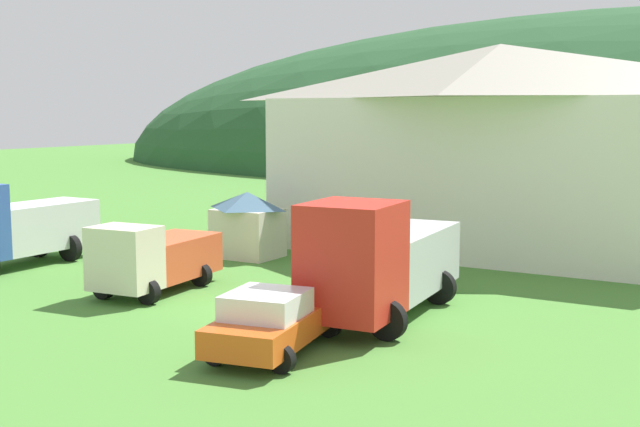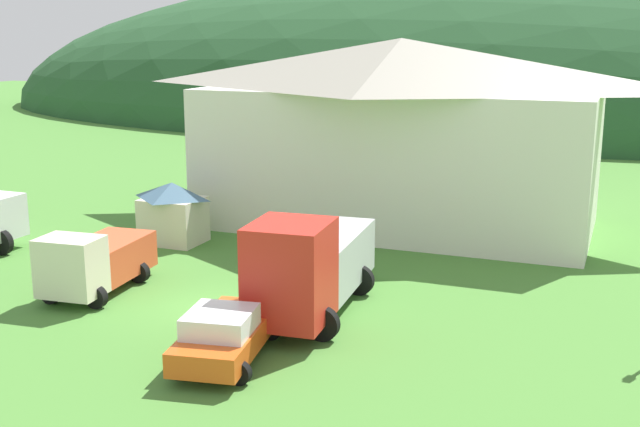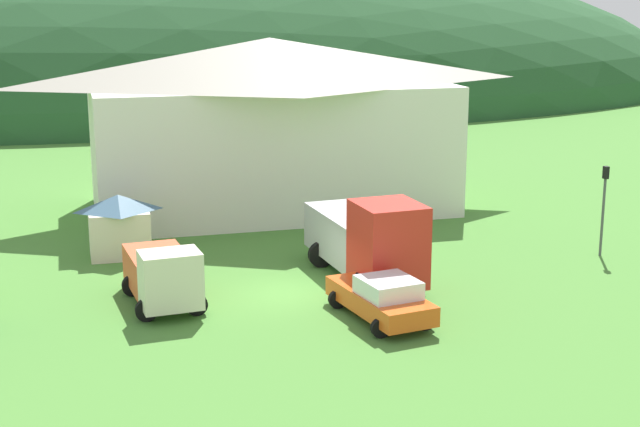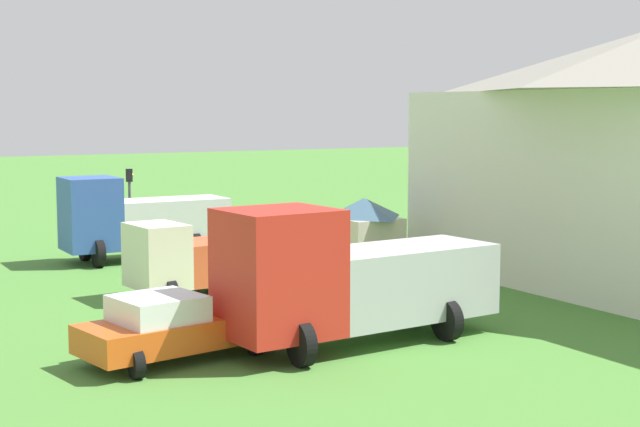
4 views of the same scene
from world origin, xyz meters
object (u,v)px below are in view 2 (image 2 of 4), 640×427
Objects in this scene: depot_building at (400,130)px; play_shed_cream at (173,212)px; crane_truck_red at (310,265)px; traffic_cone_near_pickup at (332,283)px; service_pickup_orange at (226,333)px; light_truck_cream at (94,261)px.

depot_building is 7.10× the size of play_shed_cream.
traffic_cone_near_pickup is at bearing -175.59° from crane_truck_red.
depot_building reaches higher than crane_truck_red.
service_pickup_orange is (-0.89, -4.28, -0.98)m from crane_truck_red.
depot_building is 11.62m from play_shed_cream.
depot_building reaches higher than play_shed_cream.
crane_truck_red reaches higher than light_truck_cream.
play_shed_cream is at bearing -151.68° from service_pickup_orange.
play_shed_cream is 13.80m from service_pickup_orange.
service_pickup_orange is at bearing -89.90° from depot_building.
light_truck_cream is at bearing -125.92° from service_pickup_orange.
light_truck_cream is 8.89m from traffic_cone_near_pickup.
crane_truck_red reaches higher than play_shed_cream.
crane_truck_red is at bearing 158.54° from service_pickup_orange.
traffic_cone_near_pickup is (-0.57, 3.65, -1.81)m from crane_truck_red.
play_shed_cream is 7.33m from light_truck_cream.
crane_truck_red reaches higher than service_pickup_orange.
crane_truck_red is at bearing -34.96° from play_shed_cream.
play_shed_cream is 9.40m from traffic_cone_near_pickup.
play_shed_cream is 0.54× the size of service_pickup_orange.
crane_truck_red is 4.49m from service_pickup_orange.
service_pickup_orange is 8.24× the size of traffic_cone_near_pickup.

